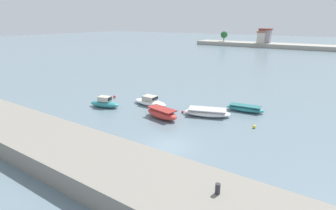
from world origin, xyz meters
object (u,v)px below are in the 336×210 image
at_px(mooring_buoy_2, 254,127).
at_px(mooring_buoy_3, 183,112).
at_px(mooring_buoy_1, 95,102).
at_px(moored_boat_2, 162,113).
at_px(moored_boat_4, 245,108).
at_px(mooring_buoy_0, 114,97).
at_px(moored_boat_0, 105,103).
at_px(mooring_bollard, 218,189).
at_px(moored_boat_3, 207,112).
at_px(moored_boat_1, 150,102).

bearing_deg(mooring_buoy_2, mooring_buoy_3, -179.33).
distance_m(mooring_buoy_1, mooring_buoy_3, 12.79).
relative_size(moored_boat_2, moored_boat_4, 0.99).
height_order(moored_boat_4, mooring_buoy_0, moored_boat_4).
xyz_separation_m(moored_boat_4, mooring_buoy_3, (-6.29, -4.92, -0.24)).
height_order(moored_boat_0, mooring_buoy_3, moored_boat_0).
xyz_separation_m(moored_boat_0, mooring_buoy_0, (-2.08, 3.88, -0.35)).
xyz_separation_m(moored_boat_2, moored_boat_4, (7.40, 7.80, -0.19)).
relative_size(moored_boat_2, mooring_buoy_1, 17.61).
xyz_separation_m(moored_boat_2, mooring_buoy_1, (-11.27, -0.31, -0.45)).
bearing_deg(moored_boat_4, mooring_buoy_3, -148.86).
bearing_deg(mooring_buoy_3, mooring_bollard, -53.26).
bearing_deg(moored_boat_3, mooring_buoy_2, -26.71).
distance_m(moored_boat_0, moored_boat_4, 18.27).
height_order(moored_boat_2, moored_boat_4, moored_boat_2).
distance_m(moored_boat_3, mooring_buoy_0, 14.90).
height_order(moored_boat_0, moored_boat_4, moored_boat_0).
xyz_separation_m(moored_boat_1, moored_boat_2, (4.25, -3.26, 0.11)).
height_order(mooring_bollard, mooring_buoy_2, mooring_bollard).
distance_m(moored_boat_3, mooring_buoy_1, 15.87).
height_order(moored_boat_3, mooring_buoy_1, moored_boat_3).
height_order(moored_boat_1, mooring_buoy_3, moored_boat_1).
distance_m(moored_boat_2, mooring_buoy_2, 10.42).
xyz_separation_m(moored_boat_4, mooring_buoy_1, (-18.67, -8.10, -0.26)).
distance_m(moored_boat_1, mooring_buoy_3, 5.39).
bearing_deg(mooring_bollard, moored_boat_4, 103.31).
bearing_deg(mooring_bollard, moored_boat_0, 152.21).
bearing_deg(mooring_buoy_3, moored_boat_1, 175.98).
bearing_deg(mooring_buoy_2, moored_boat_1, 178.90).
relative_size(moored_boat_0, mooring_buoy_3, 14.26).
relative_size(moored_boat_2, mooring_buoy_3, 15.43).
distance_m(mooring_buoy_0, mooring_buoy_2, 20.78).
relative_size(mooring_bollard, mooring_buoy_0, 1.62).
bearing_deg(moored_boat_0, mooring_bollard, -41.84).
relative_size(moored_boat_2, moored_boat_3, 0.79).
bearing_deg(moored_boat_1, moored_boat_0, -136.91).
relative_size(moored_boat_1, moored_boat_2, 1.07).
xyz_separation_m(mooring_bollard, moored_boat_3, (-7.94, 15.43, -1.54)).
bearing_deg(mooring_bollard, mooring_buoy_3, 126.74).
bearing_deg(moored_boat_3, moored_boat_1, 163.08).
bearing_deg(moored_boat_3, moored_boat_2, -157.77).
bearing_deg(moored_boat_0, moored_boat_2, -8.80).
xyz_separation_m(moored_boat_1, mooring_buoy_3, (5.36, -0.38, -0.32)).
height_order(moored_boat_2, mooring_buoy_0, moored_boat_2).
relative_size(mooring_bollard, moored_boat_1, 0.13).
xyz_separation_m(moored_boat_2, moored_boat_3, (4.08, 3.69, -0.16)).
relative_size(moored_boat_0, moored_boat_1, 0.86).
bearing_deg(moored_boat_4, mooring_buoy_0, -172.34).
relative_size(moored_boat_0, moored_boat_4, 0.91).
distance_m(moored_boat_4, mooring_buoy_2, 5.46).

